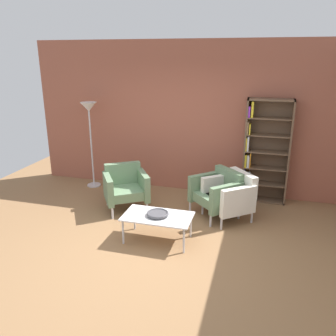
{
  "coord_description": "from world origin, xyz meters",
  "views": [
    {
      "loc": [
        1.36,
        -4.04,
        2.62
      ],
      "look_at": [
        -0.0,
        0.84,
        0.95
      ],
      "focal_mm": 36.85,
      "sensor_mm": 36.0,
      "label": 1
    }
  ],
  "objects_px": {
    "coffee_table_low": "(157,218)",
    "bookshelf_tall": "(263,152)",
    "armchair_by_bookshelf": "(218,192)",
    "armchair_corner_red": "(125,186)",
    "armchair_spare_guest": "(231,195)",
    "decorative_bowl": "(157,213)",
    "floor_lamp_torchiere": "(89,117)"
  },
  "relations": [
    {
      "from": "decorative_bowl",
      "to": "armchair_by_bookshelf",
      "type": "distance_m",
      "value": 1.32
    },
    {
      "from": "coffee_table_low",
      "to": "floor_lamp_torchiere",
      "type": "height_order",
      "value": "floor_lamp_torchiere"
    },
    {
      "from": "coffee_table_low",
      "to": "armchair_corner_red",
      "type": "height_order",
      "value": "armchair_corner_red"
    },
    {
      "from": "armchair_by_bookshelf",
      "to": "floor_lamp_torchiere",
      "type": "bearing_deg",
      "value": -149.62
    },
    {
      "from": "bookshelf_tall",
      "to": "armchair_spare_guest",
      "type": "height_order",
      "value": "bookshelf_tall"
    },
    {
      "from": "bookshelf_tall",
      "to": "armchair_by_bookshelf",
      "type": "bearing_deg",
      "value": -127.66
    },
    {
      "from": "decorative_bowl",
      "to": "armchair_corner_red",
      "type": "distance_m",
      "value": 1.28
    },
    {
      "from": "decorative_bowl",
      "to": "armchair_spare_guest",
      "type": "distance_m",
      "value": 1.41
    },
    {
      "from": "armchair_corner_red",
      "to": "armchair_by_bookshelf",
      "type": "distance_m",
      "value": 1.62
    },
    {
      "from": "armchair_spare_guest",
      "to": "armchair_corner_red",
      "type": "bearing_deg",
      "value": -125.9
    },
    {
      "from": "decorative_bowl",
      "to": "floor_lamp_torchiere",
      "type": "relative_size",
      "value": 0.18
    },
    {
      "from": "bookshelf_tall",
      "to": "decorative_bowl",
      "type": "height_order",
      "value": "bookshelf_tall"
    },
    {
      "from": "bookshelf_tall",
      "to": "coffee_table_low",
      "type": "height_order",
      "value": "bookshelf_tall"
    },
    {
      "from": "decorative_bowl",
      "to": "armchair_by_bookshelf",
      "type": "relative_size",
      "value": 0.34
    },
    {
      "from": "bookshelf_tall",
      "to": "decorative_bowl",
      "type": "xyz_separation_m",
      "value": [
        -1.41,
        -1.98,
        -0.5
      ]
    },
    {
      "from": "bookshelf_tall",
      "to": "armchair_by_bookshelf",
      "type": "xyz_separation_m",
      "value": [
        -0.68,
        -0.88,
        -0.52
      ]
    },
    {
      "from": "coffee_table_low",
      "to": "armchair_spare_guest",
      "type": "bearing_deg",
      "value": 47.61
    },
    {
      "from": "armchair_by_bookshelf",
      "to": "floor_lamp_torchiere",
      "type": "xyz_separation_m",
      "value": [
        -2.69,
        0.7,
        1.03
      ]
    },
    {
      "from": "coffee_table_low",
      "to": "armchair_by_bookshelf",
      "type": "relative_size",
      "value": 1.06
    },
    {
      "from": "coffee_table_low",
      "to": "bookshelf_tall",
      "type": "bearing_deg",
      "value": 54.56
    },
    {
      "from": "coffee_table_low",
      "to": "floor_lamp_torchiere",
      "type": "bearing_deg",
      "value": 137.55
    },
    {
      "from": "coffee_table_low",
      "to": "armchair_by_bookshelf",
      "type": "bearing_deg",
      "value": 56.44
    },
    {
      "from": "decorative_bowl",
      "to": "floor_lamp_torchiere",
      "type": "height_order",
      "value": "floor_lamp_torchiere"
    },
    {
      "from": "decorative_bowl",
      "to": "armchair_by_bookshelf",
      "type": "xyz_separation_m",
      "value": [
        0.73,
        1.1,
        -0.02
      ]
    },
    {
      "from": "bookshelf_tall",
      "to": "armchair_by_bookshelf",
      "type": "height_order",
      "value": "bookshelf_tall"
    },
    {
      "from": "armchair_by_bookshelf",
      "to": "armchair_corner_red",
      "type": "bearing_deg",
      "value": -129.18
    },
    {
      "from": "armchair_corner_red",
      "to": "decorative_bowl",
      "type": "bearing_deg",
      "value": -79.75
    },
    {
      "from": "coffee_table_low",
      "to": "decorative_bowl",
      "type": "height_order",
      "value": "decorative_bowl"
    },
    {
      "from": "bookshelf_tall",
      "to": "armchair_spare_guest",
      "type": "relative_size",
      "value": 2.0
    },
    {
      "from": "bookshelf_tall",
      "to": "armchair_corner_red",
      "type": "relative_size",
      "value": 2.02
    },
    {
      "from": "armchair_by_bookshelf",
      "to": "decorative_bowl",
      "type": "bearing_deg",
      "value": -78.66
    },
    {
      "from": "armchair_corner_red",
      "to": "armchair_by_bookshelf",
      "type": "relative_size",
      "value": 0.99
    }
  ]
}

